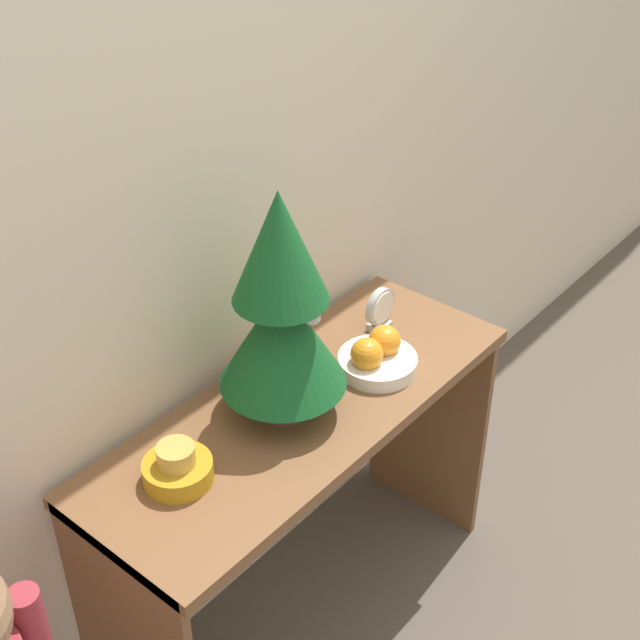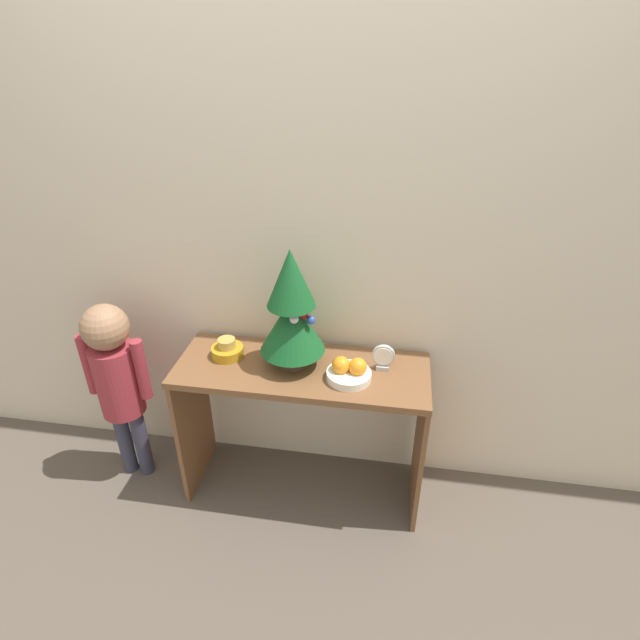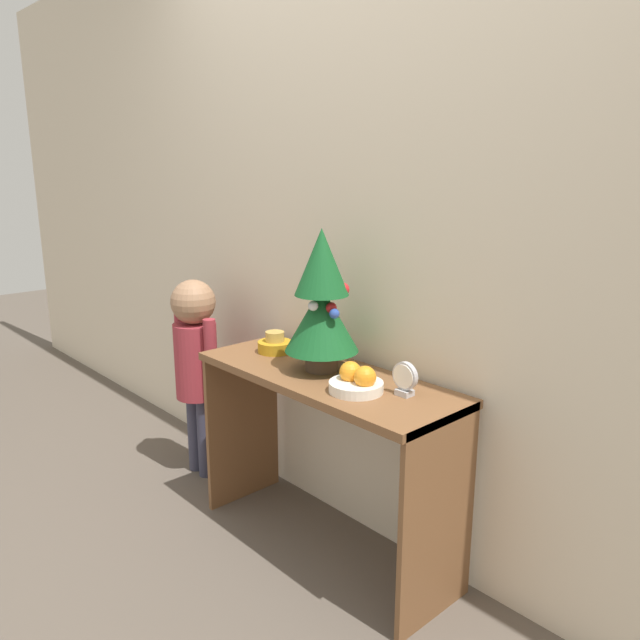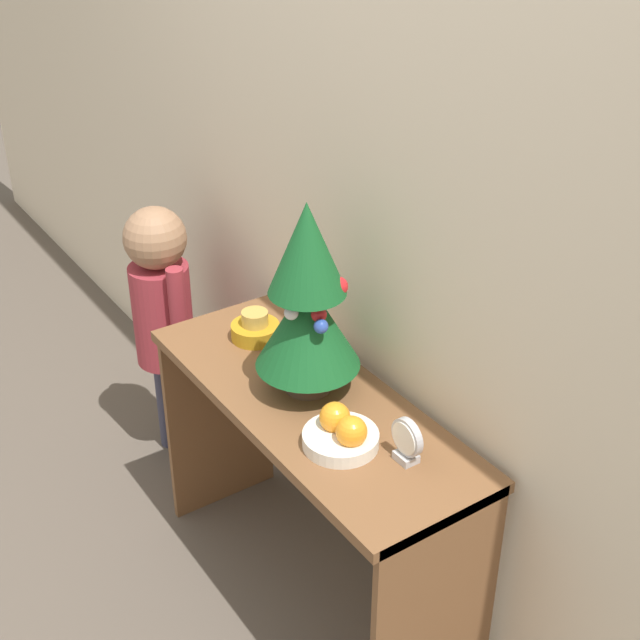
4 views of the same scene
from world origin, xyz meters
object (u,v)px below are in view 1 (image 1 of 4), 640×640
(singing_bowl, at_px, (178,468))
(desk_clock, at_px, (380,310))
(fruit_bowl, at_px, (377,356))
(mini_tree, at_px, (281,309))

(singing_bowl, xyz_separation_m, desk_clock, (0.67, 0.01, 0.02))
(desk_clock, bearing_deg, fruit_bowl, -146.00)
(fruit_bowl, bearing_deg, desk_clock, 34.00)
(fruit_bowl, distance_m, desk_clock, 0.16)
(fruit_bowl, height_order, desk_clock, desk_clock)
(mini_tree, bearing_deg, desk_clock, 3.47)
(mini_tree, distance_m, fruit_bowl, 0.34)
(mini_tree, distance_m, desk_clock, 0.43)
(singing_bowl, distance_m, desk_clock, 0.67)
(fruit_bowl, xyz_separation_m, desk_clock, (0.13, 0.09, 0.02))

